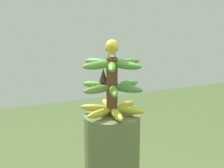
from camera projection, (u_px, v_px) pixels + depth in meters
name	position (u px, v px, depth m)	size (l,w,h in m)	color
banana_bunch	(112.00, 87.00, 1.64)	(0.29, 0.29, 0.26)	brown
perched_bird	(112.00, 47.00, 1.58)	(0.10, 0.19, 0.08)	#C68933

